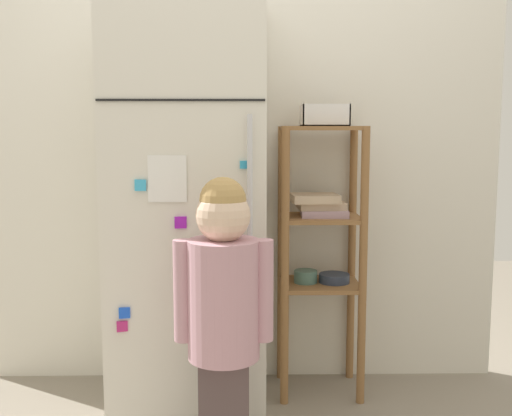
{
  "coord_description": "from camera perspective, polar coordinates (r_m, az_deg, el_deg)",
  "views": [
    {
      "loc": [
        0.03,
        -2.53,
        1.2
      ],
      "look_at": [
        0.06,
        0.02,
        0.88
      ],
      "focal_mm": 42.84,
      "sensor_mm": 36.0,
      "label": 1
    }
  ],
  "objects": [
    {
      "name": "fruit_bin",
      "position": [
        2.76,
        6.37,
        8.33
      ],
      "size": [
        0.21,
        0.16,
        0.1
      ],
      "color": "white",
      "rests_on": "pantry_shelf_unit"
    },
    {
      "name": "kitchen_wall_back",
      "position": [
        2.91,
        -1.37,
        5.92
      ],
      "size": [
        2.46,
        0.03,
        2.27
      ],
      "primitive_type": "cube",
      "color": "silver",
      "rests_on": "ground"
    },
    {
      "name": "child_standing",
      "position": [
        2.09,
        -3.05,
        -8.44
      ],
      "size": [
        0.34,
        0.25,
        1.05
      ],
      "color": "#524140",
      "rests_on": "ground"
    },
    {
      "name": "refrigerator",
      "position": [
        2.58,
        -6.11,
        0.14
      ],
      "size": [
        0.62,
        0.7,
        1.77
      ],
      "color": "silver",
      "rests_on": "ground"
    },
    {
      "name": "ground_plane",
      "position": [
        2.8,
        -1.36,
        -18.2
      ],
      "size": [
        6.0,
        6.0,
        0.0
      ],
      "primitive_type": "plane",
      "color": "gray"
    },
    {
      "name": "pantry_shelf_unit",
      "position": [
        2.78,
        6.03,
        -2.42
      ],
      "size": [
        0.37,
        0.32,
        1.22
      ],
      "color": "olive",
      "rests_on": "ground"
    }
  ]
}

